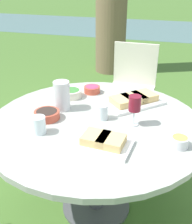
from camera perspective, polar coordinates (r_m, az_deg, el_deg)
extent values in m
plane|color=#446B2B|center=(2.15, 0.00, -18.47)|extent=(40.00, 40.00, 0.00)
cube|color=#4C706B|center=(8.52, 13.48, 16.03)|extent=(40.00, 3.09, 0.01)
cylinder|color=#4C4C51|center=(2.15, 0.00, -18.30)|extent=(0.48, 0.48, 0.02)
cylinder|color=#4C4C51|center=(1.92, 0.00, -11.26)|extent=(0.11, 0.11, 0.65)
cylinder|color=#9EA399|center=(1.73, 0.00, -2.29)|extent=(1.32, 1.32, 0.03)
cube|color=beige|center=(2.81, 6.98, 4.12)|extent=(0.45, 0.43, 0.04)
cube|color=beige|center=(2.91, 8.01, 9.67)|extent=(0.44, 0.04, 0.42)
cylinder|color=beige|center=(2.79, 2.02, -1.23)|extent=(0.03, 0.03, 0.43)
cylinder|color=beige|center=(2.72, 9.94, -2.40)|extent=(0.03, 0.03, 0.43)
cylinder|color=beige|center=(3.11, 3.90, 1.86)|extent=(0.03, 0.03, 0.43)
cylinder|color=beige|center=(3.05, 11.02, 0.88)|extent=(0.03, 0.03, 0.43)
cylinder|color=silver|center=(1.84, -6.96, 3.31)|extent=(0.11, 0.11, 0.19)
cone|color=silver|center=(1.79, -5.69, 5.52)|extent=(0.03, 0.03, 0.02)
cylinder|color=silver|center=(1.69, 7.59, -2.43)|extent=(0.06, 0.06, 0.01)
cylinder|color=silver|center=(1.67, 7.69, -1.02)|extent=(0.01, 0.01, 0.09)
cylinder|color=maroon|center=(1.63, 7.88, 1.76)|extent=(0.07, 0.07, 0.09)
cube|color=white|center=(1.49, -0.05, -6.33)|extent=(0.39, 0.24, 0.02)
cube|color=tan|center=(1.45, 3.09, -5.95)|extent=(0.14, 0.14, 0.04)
cube|color=tan|center=(1.47, -0.05, -5.30)|extent=(0.14, 0.14, 0.04)
cube|color=white|center=(1.94, 7.65, 1.86)|extent=(0.44, 0.43, 0.02)
cube|color=tan|center=(1.98, 9.82, 3.21)|extent=(0.20, 0.20, 0.04)
cube|color=tan|center=(1.93, 7.71, 2.73)|extent=(0.20, 0.20, 0.04)
cube|color=tan|center=(1.88, 5.50, 2.22)|extent=(0.20, 0.20, 0.04)
cylinder|color=silver|center=(1.53, 16.59, -5.85)|extent=(0.10, 0.10, 0.06)
cylinder|color=#E0C147|center=(1.52, 16.67, -5.31)|extent=(0.08, 0.08, 0.03)
cylinder|color=beige|center=(2.04, -5.06, 3.77)|extent=(0.15, 0.15, 0.05)
cylinder|color=#387533|center=(2.03, -5.08, 4.20)|extent=(0.12, 0.12, 0.02)
cylinder|color=#B74733|center=(1.76, -9.94, -0.58)|extent=(0.16, 0.16, 0.05)
cylinder|color=#2D231E|center=(1.75, -9.98, -0.13)|extent=(0.13, 0.13, 0.02)
cylinder|color=#B74733|center=(2.11, -0.81, 4.58)|extent=(0.12, 0.12, 0.05)
cylinder|color=#D6385B|center=(2.10, -0.81, 4.95)|extent=(0.10, 0.10, 0.02)
cylinder|color=silver|center=(1.61, -11.57, -2.60)|extent=(0.08, 0.08, 0.10)
cylinder|color=silver|center=(1.72, 1.27, 0.00)|extent=(0.07, 0.07, 0.09)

